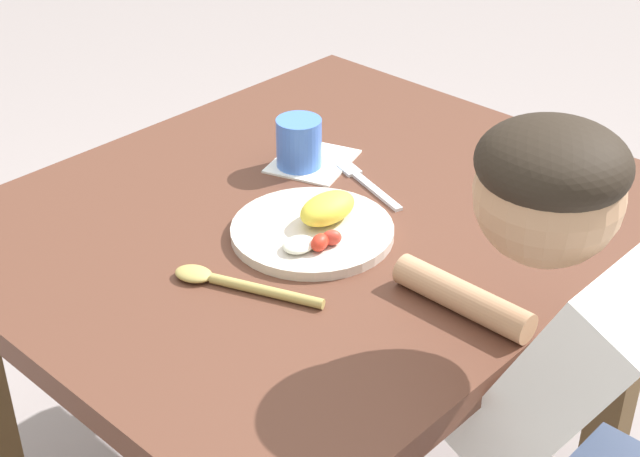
{
  "coord_description": "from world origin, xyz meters",
  "views": [
    {
      "loc": [
        -0.98,
        -0.93,
        1.54
      ],
      "look_at": [
        -0.06,
        -0.07,
        0.77
      ],
      "focal_mm": 53.04,
      "sensor_mm": 36.0,
      "label": 1
    }
  ],
  "objects_px": {
    "person": "(567,452)",
    "spoon": "(231,283)",
    "fork": "(364,181)",
    "drinking_cup": "(299,144)",
    "plate": "(315,227)"
  },
  "relations": [
    {
      "from": "person",
      "to": "spoon",
      "type": "bearing_deg",
      "value": 111.25
    },
    {
      "from": "fork",
      "to": "drinking_cup",
      "type": "xyz_separation_m",
      "value": [
        -0.03,
        0.12,
        0.04
      ]
    },
    {
      "from": "spoon",
      "to": "drinking_cup",
      "type": "relative_size",
      "value": 2.47
    },
    {
      "from": "fork",
      "to": "person",
      "type": "height_order",
      "value": "person"
    },
    {
      "from": "spoon",
      "to": "fork",
      "type": "bearing_deg",
      "value": -101.32
    },
    {
      "from": "fork",
      "to": "spoon",
      "type": "height_order",
      "value": "spoon"
    },
    {
      "from": "plate",
      "to": "fork",
      "type": "distance_m",
      "value": 0.19
    },
    {
      "from": "fork",
      "to": "person",
      "type": "xyz_separation_m",
      "value": [
        -0.19,
        -0.54,
        -0.14
      ]
    },
    {
      "from": "person",
      "to": "fork",
      "type": "bearing_deg",
      "value": 70.63
    },
    {
      "from": "spoon",
      "to": "drinking_cup",
      "type": "bearing_deg",
      "value": -82.07
    },
    {
      "from": "fork",
      "to": "person",
      "type": "relative_size",
      "value": 0.21
    },
    {
      "from": "drinking_cup",
      "to": "plate",
      "type": "bearing_deg",
      "value": -129.4
    },
    {
      "from": "fork",
      "to": "drinking_cup",
      "type": "relative_size",
      "value": 2.39
    },
    {
      "from": "fork",
      "to": "drinking_cup",
      "type": "distance_m",
      "value": 0.13
    },
    {
      "from": "drinking_cup",
      "to": "person",
      "type": "xyz_separation_m",
      "value": [
        -0.15,
        -0.66,
        -0.19
      ]
    }
  ]
}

